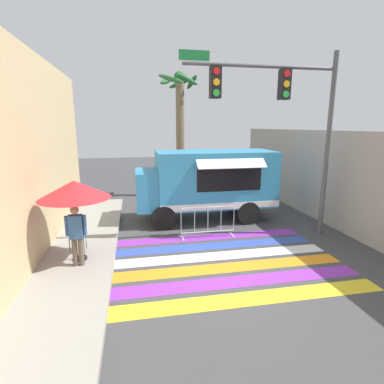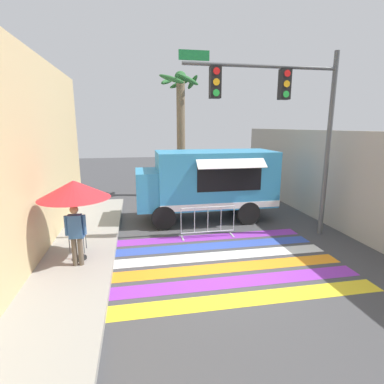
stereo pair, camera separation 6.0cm
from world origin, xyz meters
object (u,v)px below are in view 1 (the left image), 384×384
(traffic_signal_pole, at_px, (284,108))
(palm_tree, at_px, (180,119))
(food_truck, at_px, (205,181))
(vendor_person, at_px, (76,232))
(barricade_front, at_px, (208,222))
(folding_chair, at_px, (78,233))
(patio_umbrella, at_px, (74,190))

(traffic_signal_pole, relative_size, palm_tree, 0.94)
(traffic_signal_pole, bearing_deg, food_truck, 129.62)
(vendor_person, xyz_separation_m, palm_tree, (3.95, 8.13, 2.99))
(food_truck, height_order, barricade_front, food_truck)
(barricade_front, bearing_deg, palm_tree, 89.57)
(palm_tree, bearing_deg, traffic_signal_pole, -71.36)
(barricade_front, bearing_deg, food_truck, 79.99)
(traffic_signal_pole, distance_m, folding_chair, 7.35)
(vendor_person, bearing_deg, barricade_front, 19.27)
(folding_chair, distance_m, vendor_person, 1.10)
(food_truck, height_order, palm_tree, palm_tree)
(folding_chair, relative_size, palm_tree, 0.14)
(vendor_person, distance_m, barricade_front, 4.31)
(barricade_front, distance_m, palm_tree, 7.31)
(patio_umbrella, relative_size, vendor_person, 1.36)
(food_truck, bearing_deg, barricade_front, -100.01)
(food_truck, bearing_deg, palm_tree, 93.99)
(vendor_person, relative_size, palm_tree, 0.25)
(folding_chair, bearing_deg, barricade_front, -11.27)
(traffic_signal_pole, distance_m, patio_umbrella, 6.71)
(patio_umbrella, bearing_deg, vendor_person, -85.42)
(food_truck, distance_m, folding_chair, 5.27)
(folding_chair, bearing_deg, patio_umbrella, -99.55)
(traffic_signal_pole, bearing_deg, palm_tree, 108.64)
(food_truck, height_order, vendor_person, food_truck)
(patio_umbrella, xyz_separation_m, palm_tree, (3.98, 7.76, 1.95))
(patio_umbrella, distance_m, vendor_person, 1.10)
(patio_umbrella, relative_size, folding_chair, 2.44)
(palm_tree, bearing_deg, folding_chair, -120.09)
(folding_chair, xyz_separation_m, barricade_front, (4.07, 0.71, -0.17))
(traffic_signal_pole, height_order, folding_chair, traffic_signal_pole)
(food_truck, height_order, folding_chair, food_truck)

